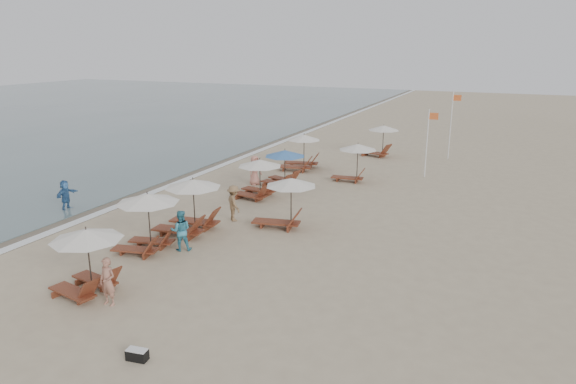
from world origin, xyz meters
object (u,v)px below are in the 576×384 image
at_px(lounger_station_3, 256,177).
at_px(lounger_station_4, 282,166).
at_px(beachgoer_near, 108,282).
at_px(lounger_station_5, 299,154).
at_px(inland_station_0, 284,199).
at_px(inland_station_1, 354,158).
at_px(lounger_station_1, 145,219).
at_px(beachgoer_mid_b, 234,203).
at_px(waterline_walker, 66,195).
at_px(lounger_station_2, 189,208).
at_px(beachgoer_far_b, 255,170).
at_px(beachgoer_mid_a, 181,230).
at_px(duffel_bag, 137,354).
at_px(inland_station_2, 379,138).
at_px(lounger_station_0, 85,258).
at_px(flag_pole_near, 428,140).

height_order(lounger_station_3, lounger_station_4, lounger_station_4).
distance_m(lounger_station_3, beachgoer_near, 12.44).
xyz_separation_m(lounger_station_5, inland_station_0, (3.73, -10.57, 0.32)).
distance_m(lounger_station_5, inland_station_1, 4.39).
bearing_deg(lounger_station_1, beachgoer_mid_b, 75.12).
xyz_separation_m(lounger_station_4, waterline_walker, (-7.67, -8.46, -0.39)).
height_order(lounger_station_2, beachgoer_near, lounger_station_2).
height_order(lounger_station_1, lounger_station_2, lounger_station_2).
bearing_deg(beachgoer_far_b, beachgoer_mid_a, -146.51).
bearing_deg(inland_station_0, lounger_station_2, -147.09).
bearing_deg(lounger_station_5, lounger_station_4, -81.24).
distance_m(lounger_station_2, beachgoer_near, 6.61).
height_order(lounger_station_1, beachgoer_far_b, lounger_station_1).
height_order(lounger_station_2, duffel_bag, lounger_station_2).
bearing_deg(lounger_station_5, beachgoer_near, -84.83).
bearing_deg(lounger_station_5, inland_station_2, 59.72).
height_order(lounger_station_5, beachgoer_mid_a, lounger_station_5).
xyz_separation_m(lounger_station_0, beachgoer_mid_a, (0.59, 4.31, -0.41)).
xyz_separation_m(inland_station_2, beachgoer_far_b, (-4.43, -10.73, -0.45)).
relative_size(lounger_station_1, beachgoer_far_b, 1.51).
bearing_deg(lounger_station_0, inland_station_0, 69.25).
bearing_deg(lounger_station_3, lounger_station_2, -91.57).
relative_size(lounger_station_5, beachgoer_mid_b, 1.64).
distance_m(lounger_station_5, beachgoer_far_b, 4.66).
height_order(beachgoer_mid_b, waterline_walker, beachgoer_mid_b).
relative_size(lounger_station_1, inland_station_2, 0.90).
distance_m(lounger_station_0, waterline_walker, 9.94).
relative_size(lounger_station_2, inland_station_2, 0.99).
distance_m(beachgoer_mid_a, duffel_bag, 7.46).
height_order(lounger_station_0, inland_station_0, inland_station_0).
relative_size(lounger_station_4, inland_station_1, 0.97).
distance_m(lounger_station_4, inland_station_2, 10.63).
distance_m(lounger_station_0, beachgoer_near, 1.30).
distance_m(lounger_station_1, flag_pole_near, 18.34).
bearing_deg(lounger_station_2, waterline_walker, 177.98).
distance_m(waterline_walker, flag_pole_near, 20.35).
relative_size(lounger_station_1, lounger_station_2, 0.91).
distance_m(lounger_station_2, inland_station_0, 4.09).
bearing_deg(beachgoer_far_b, flag_pole_near, -33.26).
xyz_separation_m(inland_station_2, beachgoer_mid_b, (-2.33, -16.78, -0.47)).
bearing_deg(inland_station_0, lounger_station_1, -128.26).
xyz_separation_m(inland_station_2, flag_pole_near, (4.19, -4.81, 0.99)).
relative_size(lounger_station_4, beachgoer_near, 1.65).
relative_size(beachgoer_far_b, duffel_bag, 2.94).
height_order(lounger_station_2, beachgoer_mid_a, lounger_station_2).
xyz_separation_m(beachgoer_far_b, waterline_walker, (-6.21, -7.94, -0.11)).
relative_size(lounger_station_2, beachgoer_mid_a, 1.74).
height_order(beachgoer_mid_a, beachgoer_far_b, beachgoer_far_b).
bearing_deg(flag_pole_near, beachgoer_mid_a, -112.56).
distance_m(beachgoer_mid_a, waterline_walker, 8.46).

